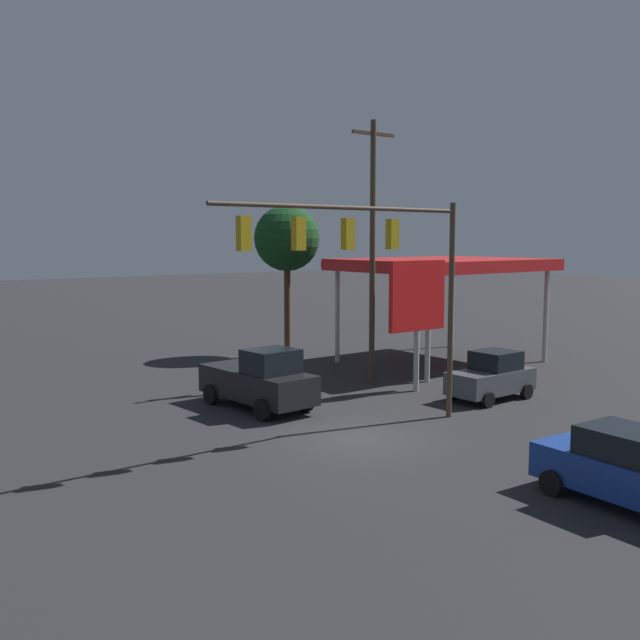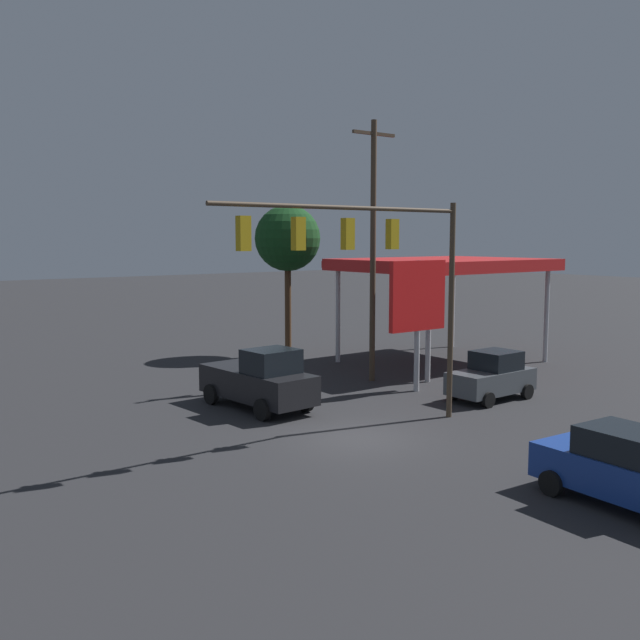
% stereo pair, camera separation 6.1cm
% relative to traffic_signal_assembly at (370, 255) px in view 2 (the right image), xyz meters
% --- Properties ---
extents(ground_plane, '(200.00, 200.00, 0.00)m').
position_rel_traffic_signal_assembly_xyz_m(ground_plane, '(0.61, 0.11, -5.98)').
color(ground_plane, '#262628').
extents(traffic_signal_assembly, '(9.92, 0.43, 7.78)m').
position_rel_traffic_signal_assembly_xyz_m(traffic_signal_assembly, '(0.00, 0.00, 0.00)').
color(traffic_signal_assembly, '#473828').
rests_on(traffic_signal_assembly, ground).
extents(utility_pole, '(2.40, 0.26, 11.75)m').
position_rel_traffic_signal_assembly_xyz_m(utility_pole, '(-6.06, -6.75, 0.19)').
color(utility_pole, '#473828').
rests_on(utility_pole, ground).
extents(gas_station_canopy, '(10.02, 7.84, 5.46)m').
position_rel_traffic_signal_assembly_xyz_m(gas_station_canopy, '(-12.31, -8.31, -0.88)').
color(gas_station_canopy, red).
rests_on(gas_station_canopy, ground).
extents(price_sign, '(3.06, 0.27, 5.60)m').
position_rel_traffic_signal_assembly_xyz_m(price_sign, '(-6.09, -3.90, -2.03)').
color(price_sign, '#B7B7BC').
rests_on(price_sign, ground).
extents(sedan_waiting, '(2.26, 4.50, 1.93)m').
position_rel_traffic_signal_assembly_xyz_m(sedan_waiting, '(-0.78, 8.65, -5.03)').
color(sedan_waiting, navy).
rests_on(sedan_waiting, ground).
extents(hatchback_crossing, '(3.83, 2.01, 1.97)m').
position_rel_traffic_signal_assembly_xyz_m(hatchback_crossing, '(-7.43, -0.91, -5.04)').
color(hatchback_crossing, '#474C51').
rests_on(hatchback_crossing, ground).
extents(pickup_parked, '(2.56, 5.33, 2.40)m').
position_rel_traffic_signal_assembly_xyz_m(pickup_parked, '(0.99, -5.24, -4.87)').
color(pickup_parked, black).
rests_on(pickup_parked, ground).
extents(street_tree, '(3.64, 3.64, 8.35)m').
position_rel_traffic_signal_assembly_xyz_m(street_tree, '(-7.11, -15.10, 0.50)').
color(street_tree, '#4C331E').
rests_on(street_tree, ground).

